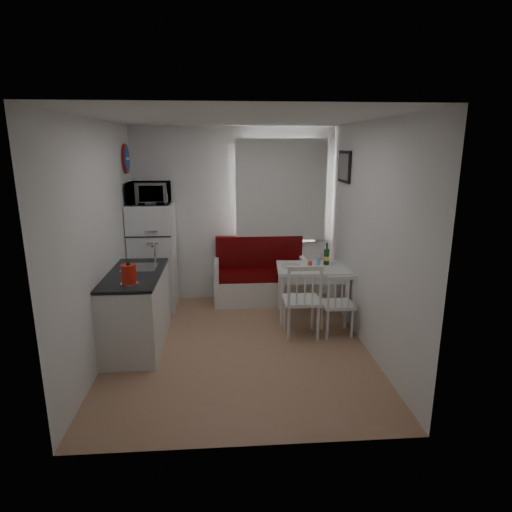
{
  "coord_description": "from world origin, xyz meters",
  "views": [
    {
      "loc": [
        -0.15,
        -4.66,
        2.32
      ],
      "look_at": [
        0.24,
        0.5,
        0.98
      ],
      "focal_mm": 30.0,
      "sensor_mm": 36.0,
      "label": 1
    }
  ],
  "objects_px": {
    "chair_right": "(340,298)",
    "microwave": "(149,193)",
    "kitchen_counter": "(137,309)",
    "wine_bottle": "(327,254)",
    "fridge": "(154,257)",
    "kettle": "(129,274)",
    "dining_table": "(313,273)",
    "bench": "(260,281)",
    "chair_left": "(303,293)"
  },
  "relations": [
    {
      "from": "bench",
      "to": "kettle",
      "type": "relative_size",
      "value": 5.57
    },
    {
      "from": "microwave",
      "to": "fridge",
      "type": "bearing_deg",
      "value": 90.0
    },
    {
      "from": "chair_right",
      "to": "wine_bottle",
      "type": "distance_m",
      "value": 0.84
    },
    {
      "from": "microwave",
      "to": "wine_bottle",
      "type": "relative_size",
      "value": 1.8
    },
    {
      "from": "kitchen_counter",
      "to": "chair_right",
      "type": "xyz_separation_m",
      "value": [
        2.45,
        0.05,
        0.05
      ]
    },
    {
      "from": "chair_right",
      "to": "microwave",
      "type": "relative_size",
      "value": 0.78
    },
    {
      "from": "chair_left",
      "to": "kitchen_counter",
      "type": "bearing_deg",
      "value": -178.95
    },
    {
      "from": "bench",
      "to": "microwave",
      "type": "relative_size",
      "value": 2.49
    },
    {
      "from": "kitchen_counter",
      "to": "wine_bottle",
      "type": "height_order",
      "value": "kitchen_counter"
    },
    {
      "from": "microwave",
      "to": "kettle",
      "type": "xyz_separation_m",
      "value": [
        0.03,
        -1.67,
        -0.67
      ]
    },
    {
      "from": "microwave",
      "to": "wine_bottle",
      "type": "distance_m",
      "value": 2.59
    },
    {
      "from": "kitchen_counter",
      "to": "chair_left",
      "type": "distance_m",
      "value": 2.0
    },
    {
      "from": "kitchen_counter",
      "to": "chair_left",
      "type": "height_order",
      "value": "kitchen_counter"
    },
    {
      "from": "kitchen_counter",
      "to": "microwave",
      "type": "xyz_separation_m",
      "value": [
        0.02,
        1.19,
        1.24
      ]
    },
    {
      "from": "bench",
      "to": "microwave",
      "type": "xyz_separation_m",
      "value": [
        -1.55,
        -0.16,
        1.36
      ]
    },
    {
      "from": "chair_right",
      "to": "kettle",
      "type": "xyz_separation_m",
      "value": [
        -2.4,
        -0.52,
        0.52
      ]
    },
    {
      "from": "kettle",
      "to": "dining_table",
      "type": "bearing_deg",
      "value": 28.21
    },
    {
      "from": "dining_table",
      "to": "microwave",
      "type": "xyz_separation_m",
      "value": [
        -2.22,
        0.49,
        1.05
      ]
    },
    {
      "from": "microwave",
      "to": "kettle",
      "type": "relative_size",
      "value": 2.24
    },
    {
      "from": "wine_bottle",
      "to": "dining_table",
      "type": "bearing_deg",
      "value": -154.37
    },
    {
      "from": "dining_table",
      "to": "fridge",
      "type": "xyz_separation_m",
      "value": [
        -2.22,
        0.54,
        0.12
      ]
    },
    {
      "from": "chair_left",
      "to": "wine_bottle",
      "type": "bearing_deg",
      "value": 59.32
    },
    {
      "from": "kettle",
      "to": "chair_right",
      "type": "bearing_deg",
      "value": 12.26
    },
    {
      "from": "microwave",
      "to": "kettle",
      "type": "distance_m",
      "value": 1.8
    },
    {
      "from": "kitchen_counter",
      "to": "microwave",
      "type": "relative_size",
      "value": 2.37
    },
    {
      "from": "kitchen_counter",
      "to": "bench",
      "type": "height_order",
      "value": "kitchen_counter"
    },
    {
      "from": "kitchen_counter",
      "to": "fridge",
      "type": "xyz_separation_m",
      "value": [
        0.02,
        1.24,
        0.31
      ]
    },
    {
      "from": "fridge",
      "to": "kettle",
      "type": "relative_size",
      "value": 6.18
    },
    {
      "from": "fridge",
      "to": "wine_bottle",
      "type": "height_order",
      "value": "fridge"
    },
    {
      "from": "kitchen_counter",
      "to": "wine_bottle",
      "type": "bearing_deg",
      "value": 18.08
    },
    {
      "from": "bench",
      "to": "wine_bottle",
      "type": "xyz_separation_m",
      "value": [
        0.88,
        -0.56,
        0.55
      ]
    },
    {
      "from": "dining_table",
      "to": "fridge",
      "type": "bearing_deg",
      "value": 170.86
    },
    {
      "from": "chair_left",
      "to": "microwave",
      "type": "xyz_separation_m",
      "value": [
        -1.97,
        1.16,
        1.1
      ]
    },
    {
      "from": "chair_right",
      "to": "wine_bottle",
      "type": "relative_size",
      "value": 1.41
    },
    {
      "from": "dining_table",
      "to": "wine_bottle",
      "type": "height_order",
      "value": "wine_bottle"
    },
    {
      "from": "microwave",
      "to": "wine_bottle",
      "type": "height_order",
      "value": "microwave"
    },
    {
      "from": "kitchen_counter",
      "to": "chair_left",
      "type": "relative_size",
      "value": 2.58
    },
    {
      "from": "microwave",
      "to": "kettle",
      "type": "bearing_deg",
      "value": -88.97
    },
    {
      "from": "dining_table",
      "to": "kitchen_counter",
      "type": "bearing_deg",
      "value": -158.03
    },
    {
      "from": "kitchen_counter",
      "to": "dining_table",
      "type": "xyz_separation_m",
      "value": [
        2.24,
        0.7,
        0.19
      ]
    },
    {
      "from": "bench",
      "to": "wine_bottle",
      "type": "height_order",
      "value": "wine_bottle"
    },
    {
      "from": "kitchen_counter",
      "to": "dining_table",
      "type": "bearing_deg",
      "value": 17.34
    },
    {
      "from": "chair_right",
      "to": "wine_bottle",
      "type": "xyz_separation_m",
      "value": [
        0.0,
        0.75,
        0.38
      ]
    },
    {
      "from": "bench",
      "to": "chair_right",
      "type": "xyz_separation_m",
      "value": [
        0.88,
        -1.31,
        0.18
      ]
    },
    {
      "from": "chair_left",
      "to": "fridge",
      "type": "relative_size",
      "value": 0.33
    },
    {
      "from": "dining_table",
      "to": "fridge",
      "type": "height_order",
      "value": "fridge"
    },
    {
      "from": "wine_bottle",
      "to": "chair_right",
      "type": "bearing_deg",
      "value": -90.0
    },
    {
      "from": "chair_right",
      "to": "wine_bottle",
      "type": "height_order",
      "value": "wine_bottle"
    },
    {
      "from": "chair_right",
      "to": "fridge",
      "type": "bearing_deg",
      "value": 153.16
    },
    {
      "from": "chair_right",
      "to": "kettle",
      "type": "height_order",
      "value": "kettle"
    }
  ]
}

